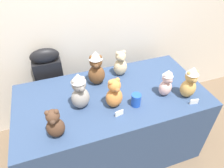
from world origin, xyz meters
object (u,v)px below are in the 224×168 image
object	(u,v)px
teddy_bear_sand	(120,64)
party_cup_blue	(136,100)
teddy_bear_chestnut	(96,68)
teddy_bear_cocoa	(55,124)
teddy_bear_honey	(190,83)
teddy_bear_ginger	(114,94)
teddy_bear_ash	(80,91)
instrument_case	(53,90)
display_table	(112,123)
teddy_bear_blush	(166,83)

from	to	relation	value
teddy_bear_sand	party_cup_blue	distance (m)	0.45
teddy_bear_chestnut	teddy_bear_cocoa	xyz separation A→B (m)	(-0.43, -0.48, -0.05)
teddy_bear_sand	teddy_bear_honey	bearing A→B (deg)	-51.44
teddy_bear_cocoa	teddy_bear_honey	distance (m)	1.12
teddy_bear_sand	teddy_bear_ginger	bearing A→B (deg)	-120.14
teddy_bear_ash	instrument_case	bearing A→B (deg)	95.47
display_table	teddy_bear_sand	distance (m)	0.60
teddy_bear_ash	teddy_bear_sand	world-z (taller)	teddy_bear_ash
teddy_bear_cocoa	teddy_bear_sand	xyz separation A→B (m)	(0.69, 0.54, 0.01)
teddy_bear_chestnut	teddy_bear_cocoa	distance (m)	0.65
teddy_bear_ash	teddy_bear_sand	bearing A→B (deg)	20.33
teddy_bear_ginger	teddy_bear_ash	world-z (taller)	teddy_bear_ash
display_table	teddy_bear_ash	xyz separation A→B (m)	(-0.28, -0.05, 0.55)
instrument_case	teddy_bear_sand	xyz separation A→B (m)	(0.67, -0.29, 0.38)
teddy_bear_chestnut	teddy_bear_ash	bearing A→B (deg)	-116.47
teddy_bear_chestnut	teddy_bear_honey	size ratio (longest dim) A/B	1.13
display_table	teddy_bear_honey	distance (m)	0.84
teddy_bear_ginger	teddy_bear_sand	xyz separation A→B (m)	(0.20, 0.39, -0.00)
teddy_bear_ginger	teddy_bear_blush	xyz separation A→B (m)	(0.46, -0.01, -0.00)
display_table	teddy_bear_blush	size ratio (longest dim) A/B	6.43
teddy_bear_chestnut	teddy_bear_blush	bearing A→B (deg)	-21.88
teddy_bear_ginger	party_cup_blue	distance (m)	0.19
teddy_bear_honey	teddy_bear_ash	size ratio (longest dim) A/B	0.91
display_table	teddy_bear_cocoa	distance (m)	0.77
teddy_bear_ash	teddy_bear_ginger	bearing A→B (deg)	-31.18
display_table	instrument_case	distance (m)	0.75
teddy_bear_cocoa	teddy_bear_chestnut	bearing A→B (deg)	56.71
display_table	teddy_bear_ash	size ratio (longest dim) A/B	5.07
instrument_case	party_cup_blue	size ratio (longest dim) A/B	9.37
instrument_case	teddy_bear_blush	distance (m)	1.23
display_table	teddy_bear_chestnut	world-z (taller)	teddy_bear_chestnut
instrument_case	display_table	bearing A→B (deg)	-48.11
teddy_bear_blush	teddy_bear_sand	distance (m)	0.48
instrument_case	teddy_bear_blush	size ratio (longest dim) A/B	3.97
teddy_bear_chestnut	teddy_bear_cocoa	bearing A→B (deg)	-119.51
teddy_bear_honey	teddy_bear_cocoa	bearing A→B (deg)	-175.17
teddy_bear_ash	teddy_bear_sand	xyz separation A→B (m)	(0.46, 0.31, -0.04)
display_table	party_cup_blue	size ratio (longest dim) A/B	15.20
display_table	teddy_bear_sand	world-z (taller)	teddy_bear_sand
teddy_bear_honey	teddy_bear_sand	size ratio (longest dim) A/B	1.14
display_table	instrument_case	bearing A→B (deg)	131.98
teddy_bear_honey	teddy_bear_ash	xyz separation A→B (m)	(-0.89, 0.17, 0.01)
teddy_bear_sand	party_cup_blue	world-z (taller)	teddy_bear_sand
instrument_case	teddy_bear_honey	size ratio (longest dim) A/B	3.43
teddy_bear_chestnut	teddy_bear_honey	world-z (taller)	teddy_bear_chestnut
teddy_bear_chestnut	teddy_bear_sand	distance (m)	0.27
teddy_bear_cocoa	teddy_bear_ash	world-z (taller)	teddy_bear_ash
instrument_case	teddy_bear_chestnut	world-z (taller)	teddy_bear_chestnut
display_table	teddy_bear_blush	xyz separation A→B (m)	(0.44, -0.15, 0.51)
teddy_bear_ash	party_cup_blue	world-z (taller)	teddy_bear_ash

